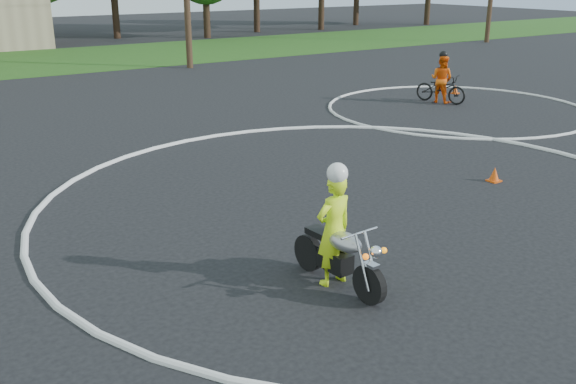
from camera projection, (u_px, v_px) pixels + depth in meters
ground at (494, 256)px, 9.71m from camera, size 120.00×120.00×0.00m
grass_strip at (42, 61)px, 30.92m from camera, size 120.00×10.00×0.02m
course_markings at (400, 165)px, 14.27m from camera, size 19.05×19.05×0.12m
primary_motorcycle at (340, 256)px, 8.64m from camera, size 0.62×1.79×0.94m
rider_primary_grp at (334, 226)px, 8.62m from camera, size 0.60×0.41×1.74m
rider_second_grp at (441, 84)px, 20.99m from camera, size 1.08×1.86×1.69m
traffic_cones at (567, 152)px, 14.83m from camera, size 19.01×14.63×0.30m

